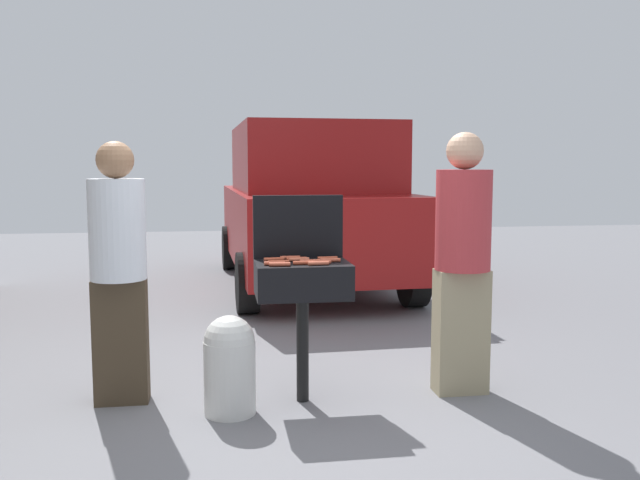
% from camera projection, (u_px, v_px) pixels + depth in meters
% --- Properties ---
extents(ground_plane, '(24.00, 24.00, 0.00)m').
position_uv_depth(ground_plane, '(274.00, 415.00, 4.15)').
color(ground_plane, slate).
extents(bbq_grill, '(0.60, 0.44, 0.91)m').
position_uv_depth(bbq_grill, '(302.00, 284.00, 4.32)').
color(bbq_grill, black).
rests_on(bbq_grill, ground).
extents(grill_lid_open, '(0.60, 0.05, 0.42)m').
position_uv_depth(grill_lid_open, '(298.00, 227.00, 4.50)').
color(grill_lid_open, black).
rests_on(grill_lid_open, bbq_grill).
extents(hot_dog_0, '(0.13, 0.03, 0.03)m').
position_uv_depth(hot_dog_0, '(279.00, 262.00, 4.23)').
color(hot_dog_0, '#AD4228').
rests_on(hot_dog_0, bbq_grill).
extents(hot_dog_1, '(0.13, 0.03, 0.03)m').
position_uv_depth(hot_dog_1, '(330.00, 260.00, 4.31)').
color(hot_dog_1, '#B74C33').
rests_on(hot_dog_1, bbq_grill).
extents(hot_dog_2, '(0.13, 0.03, 0.03)m').
position_uv_depth(hot_dog_2, '(310.00, 261.00, 4.26)').
color(hot_dog_2, '#B74C33').
rests_on(hot_dog_2, bbq_grill).
extents(hot_dog_3, '(0.13, 0.03, 0.03)m').
position_uv_depth(hot_dog_3, '(303.00, 263.00, 4.20)').
color(hot_dog_3, '#AD4228').
rests_on(hot_dog_3, bbq_grill).
extents(hot_dog_4, '(0.13, 0.04, 0.03)m').
position_uv_depth(hot_dog_4, '(297.00, 259.00, 4.37)').
color(hot_dog_4, '#AD4228').
rests_on(hot_dog_4, bbq_grill).
extents(hot_dog_5, '(0.13, 0.03, 0.03)m').
position_uv_depth(hot_dog_5, '(321.00, 262.00, 4.24)').
color(hot_dog_5, '#B74C33').
rests_on(hot_dog_5, bbq_grill).
extents(hot_dog_6, '(0.13, 0.03, 0.03)m').
position_uv_depth(hot_dog_6, '(318.00, 263.00, 4.17)').
color(hot_dog_6, '#C6593D').
rests_on(hot_dog_6, bbq_grill).
extents(hot_dog_7, '(0.13, 0.03, 0.03)m').
position_uv_depth(hot_dog_7, '(299.00, 260.00, 4.34)').
color(hot_dog_7, '#C6593D').
rests_on(hot_dog_7, bbq_grill).
extents(hot_dog_8, '(0.13, 0.03, 0.03)m').
position_uv_depth(hot_dog_8, '(275.00, 263.00, 4.18)').
color(hot_dog_8, '#B74C33').
rests_on(hot_dog_8, bbq_grill).
extents(hot_dog_9, '(0.13, 0.03, 0.03)m').
position_uv_depth(hot_dog_9, '(280.00, 264.00, 4.13)').
color(hot_dog_9, '#B74C33').
rests_on(hot_dog_9, bbq_grill).
extents(hot_dog_10, '(0.13, 0.03, 0.03)m').
position_uv_depth(hot_dog_10, '(327.00, 258.00, 4.40)').
color(hot_dog_10, '#AD4228').
rests_on(hot_dog_10, bbq_grill).
extents(hot_dog_11, '(0.13, 0.04, 0.03)m').
position_uv_depth(hot_dog_11, '(274.00, 259.00, 4.35)').
color(hot_dog_11, '#AD4228').
rests_on(hot_dog_11, bbq_grill).
extents(hot_dog_12, '(0.13, 0.03, 0.03)m').
position_uv_depth(hot_dog_12, '(290.00, 258.00, 4.43)').
color(hot_dog_12, '#B74C33').
rests_on(hot_dog_12, bbq_grill).
extents(propane_tank, '(0.32, 0.32, 0.62)m').
position_uv_depth(propane_tank, '(230.00, 363.00, 4.14)').
color(propane_tank, silver).
rests_on(propane_tank, ground).
extents(person_left, '(0.35, 0.35, 1.68)m').
position_uv_depth(person_left, '(118.00, 263.00, 4.28)').
color(person_left, '#3F3323').
rests_on(person_left, ground).
extents(person_right, '(0.37, 0.37, 1.75)m').
position_uv_depth(person_right, '(463.00, 253.00, 4.48)').
color(person_right, gray).
rests_on(person_right, ground).
extents(parked_minivan, '(2.16, 4.47, 2.02)m').
position_uv_depth(parked_minivan, '(308.00, 206.00, 8.52)').
color(parked_minivan, maroon).
rests_on(parked_minivan, ground).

